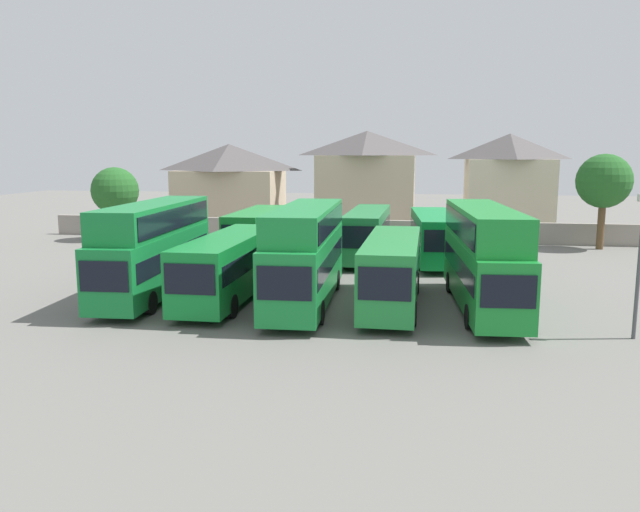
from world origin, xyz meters
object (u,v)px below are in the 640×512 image
Objects in this scene: house_terrace_centre at (367,179)px; tree_behind_wall at (604,182)px; bus_6 at (257,231)px; bus_9 at (434,235)px; house_terrace_left at (230,184)px; bus_2 at (229,264)px; house_terrace_right at (508,182)px; bus_4 at (392,268)px; lamp_post_lot_edge at (640,257)px; bus_1 at (154,244)px; bus_8 at (368,231)px; bus_7 at (316,231)px; tree_left_of_lot at (115,191)px; bus_5 at (483,252)px; bus_3 at (306,250)px.

house_terrace_centre is 22.72m from tree_behind_wall.
bus_6 is 20.85m from house_terrace_centre.
house_terrace_left is at bearing -138.37° from bus_9.
bus_2 is 1.20× the size of house_terrace_right.
bus_4 reaches higher than bus_2.
lamp_post_lot_edge is (7.76, -17.36, 1.46)m from bus_9.
bus_1 is 4.26m from bus_2.
house_terrace_centre reaches higher than bus_9.
house_terrace_right is (19.90, 18.23, 2.81)m from bus_6.
bus_6 is at bearing -67.82° from house_terrace_left.
bus_7 is at bearing -88.82° from bus_8.
house_terrace_centre is 1.58× the size of tree_left_of_lot.
bus_5 is at bearing 86.62° from bus_1.
bus_8 is 4.69m from bus_9.
bus_4 is at bearing 159.17° from lamp_post_lot_edge.
bus_5 reaches higher than bus_3.
bus_1 is 2.04× the size of lamp_post_lot_edge.
bus_2 is 14.03m from bus_7.
house_terrace_centre reaches higher than bus_3.
bus_8 is at bearing 156.93° from bus_2.
bus_7 is 1.08× the size of house_terrace_left.
bus_4 is at bearing -88.08° from bus_5.
bus_3 is 34.91m from house_terrace_right.
tree_behind_wall is at bearing 1.43° from tree_left_of_lot.
lamp_post_lot_edge is (-5.31, -25.54, -1.91)m from tree_behind_wall.
house_terrace_centre is at bearing -169.52° from bus_5.
lamp_post_lot_edge is at bearing 19.75° from bus_9.
bus_8 reaches higher than bus_9.
bus_2 is at bearing -10.93° from bus_7.
bus_7 is at bearing 132.04° from lamp_post_lot_edge.
bus_4 is 1.15× the size of house_terrace_right.
tree_left_of_lot reaches higher than bus_6.
lamp_post_lot_edge is (22.51, -4.37, 0.62)m from bus_1.
bus_3 is 29.27m from tree_left_of_lot.
bus_4 reaches higher than bus_7.
house_terrace_left is (-8.12, 19.92, 2.37)m from bus_6.
bus_5 is 2.05× the size of lamp_post_lot_edge.
bus_3 is 1.16× the size of bus_6.
bus_1 is at bearing -9.41° from bus_6.
bus_1 is 1.62× the size of tree_behind_wall.
bus_4 is 38.52m from house_terrace_left.
bus_4 is at bearing -125.23° from tree_behind_wall.
bus_3 is 36.65m from house_terrace_left.
bus_6 is 27.13m from house_terrace_right.
bus_7 is 23.36m from house_terrace_left.
bus_4 is at bearing -106.49° from house_terrace_right.
bus_9 is at bearing 114.09° from lamp_post_lot_edge.
house_terrace_left is at bearing 178.94° from house_terrace_centre.
house_terrace_right is at bearing 147.22° from bus_8.
bus_5 is at bearing 91.34° from bus_3.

